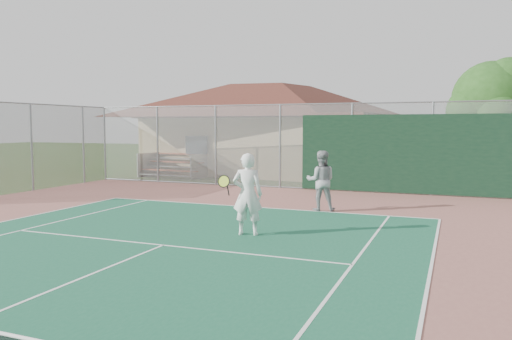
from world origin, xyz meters
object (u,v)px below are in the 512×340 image
Objects in this scene: clubhouse at (271,120)px; player_white_front at (247,195)px; player_grey_back at (321,181)px; bleachers at (175,164)px; tree at (493,102)px.

player_white_front is at bearing -67.11° from clubhouse.
player_grey_back is (0.75, 4.03, -0.06)m from player_white_front.
tree is (14.92, 2.98, 3.07)m from bleachers.
clubhouse reaches higher than player_grey_back.
bleachers is 1.70× the size of player_white_front.
tree is 2.90× the size of player_white_front.
bleachers is (-3.64, -4.51, -2.32)m from clubhouse.
tree reaches higher than player_grey_back.
player_grey_back is at bearing -114.17° from player_white_front.
clubhouse is at bearing -79.11° from player_grey_back.
player_white_front reaches higher than bleachers.
tree is 15.81m from player_white_front.
clubhouse is 7.72× the size of player_grey_back.
tree is at bearing -126.55° from player_white_front.
player_white_front is (8.87, -11.37, 0.34)m from bleachers.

